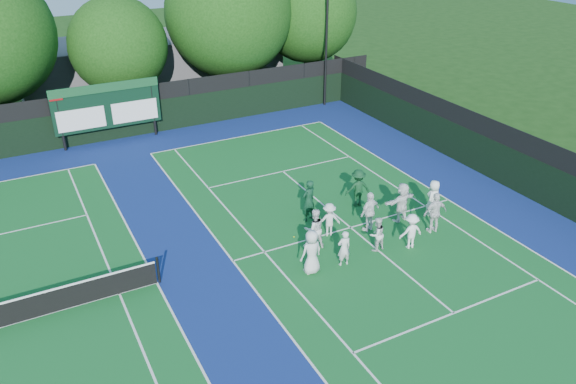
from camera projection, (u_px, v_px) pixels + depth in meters
name	position (u px, v px, depth m)	size (l,w,h in m)	color
ground	(364.00, 239.00, 23.40)	(120.00, 120.00, 0.00)	#16380F
court_apron	(221.00, 265.00, 21.71)	(34.00, 32.00, 0.01)	navy
near_court	(351.00, 228.00, 24.18)	(11.05, 23.85, 0.01)	#125822
back_fence	(125.00, 115.00, 32.89)	(34.00, 0.08, 3.00)	black
divider_fence_right	(507.00, 159.00, 27.26)	(0.08, 32.00, 3.00)	black
scoreboard	(107.00, 106.00, 31.76)	(6.00, 0.21, 3.55)	black
clubhouse	(153.00, 65.00, 40.53)	(18.00, 6.00, 4.00)	#57585C
light_pole_right	(327.00, 11.00, 35.93)	(1.20, 0.30, 10.12)	black
tree_c	(121.00, 48.00, 34.68)	(6.02, 6.02, 7.63)	black
tree_d	(230.00, 16.00, 37.12)	(8.36, 8.36, 10.15)	black
tree_e	(309.00, 15.00, 39.78)	(6.92, 6.92, 9.00)	black
tennis_ball_1	(373.00, 198.00, 26.52)	(0.07, 0.07, 0.07)	#ACCB17
tennis_ball_2	(436.00, 204.00, 25.98)	(0.07, 0.07, 0.07)	#ACCB17
tennis_ball_3	(294.00, 237.00, 23.46)	(0.07, 0.07, 0.07)	#ACCB17
tennis_ball_4	(330.00, 226.00, 24.26)	(0.07, 0.07, 0.07)	#ACCB17
tennis_ball_5	(366.00, 226.00, 24.25)	(0.07, 0.07, 0.07)	#ACCB17
player_front_0	(312.00, 252.00, 20.89)	(0.88, 0.57, 1.80)	silver
player_front_1	(344.00, 248.00, 21.38)	(0.55, 0.36, 1.50)	silver
player_front_2	(377.00, 234.00, 22.33)	(0.71, 0.55, 1.46)	silver
player_front_3	(411.00, 231.00, 22.48)	(0.98, 0.56, 1.51)	white
player_front_4	(435.00, 213.00, 23.48)	(1.08, 0.45, 1.84)	silver
player_back_0	(314.00, 229.00, 22.44)	(0.84, 0.66, 1.74)	silver
player_back_1	(329.00, 220.00, 23.33)	(0.96, 0.55, 1.48)	silver
player_back_2	(370.00, 212.00, 23.59)	(1.06, 0.44, 1.81)	white
player_back_3	(402.00, 202.00, 24.35)	(1.67, 0.53, 1.80)	white
player_back_4	(433.00, 198.00, 24.83)	(0.82, 0.53, 1.67)	white
coach_left	(309.00, 201.00, 24.34)	(0.71, 0.46, 1.93)	#0E341F
coach_right	(358.00, 188.00, 25.56)	(1.16, 0.67, 1.80)	#0E361B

